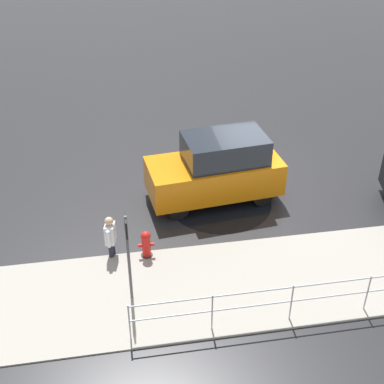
{
  "coord_description": "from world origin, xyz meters",
  "views": [
    {
      "loc": [
        4.35,
        13.57,
        9.11
      ],
      "look_at": [
        2.29,
        1.29,
        0.9
      ],
      "focal_mm": 50.0,
      "sensor_mm": 36.0,
      "label": 1
    }
  ],
  "objects_px": {
    "moving_hatchback": "(217,169)",
    "fire_hydrant": "(146,245)",
    "pedestrian": "(110,235)",
    "sign_post": "(128,246)"
  },
  "relations": [
    {
      "from": "pedestrian",
      "to": "sign_post",
      "type": "distance_m",
      "value": 1.92
    },
    {
      "from": "moving_hatchback",
      "to": "pedestrian",
      "type": "bearing_deg",
      "value": 34.25
    },
    {
      "from": "pedestrian",
      "to": "fire_hydrant",
      "type": "bearing_deg",
      "value": 167.27
    },
    {
      "from": "pedestrian",
      "to": "moving_hatchback",
      "type": "bearing_deg",
      "value": -145.75
    },
    {
      "from": "fire_hydrant",
      "to": "moving_hatchback",
      "type": "bearing_deg",
      "value": -134.34
    },
    {
      "from": "moving_hatchback",
      "to": "sign_post",
      "type": "height_order",
      "value": "sign_post"
    },
    {
      "from": "moving_hatchback",
      "to": "sign_post",
      "type": "xyz_separation_m",
      "value": [
        2.84,
        3.85,
        0.55
      ]
    },
    {
      "from": "moving_hatchback",
      "to": "fire_hydrant",
      "type": "height_order",
      "value": "moving_hatchback"
    },
    {
      "from": "fire_hydrant",
      "to": "sign_post",
      "type": "height_order",
      "value": "sign_post"
    },
    {
      "from": "moving_hatchback",
      "to": "fire_hydrant",
      "type": "distance_m",
      "value": 3.42
    }
  ]
}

